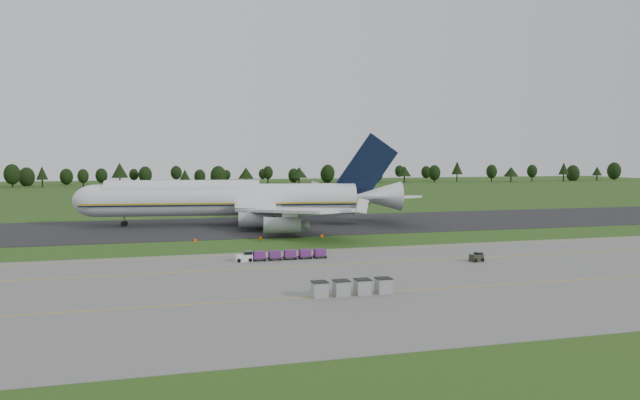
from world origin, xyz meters
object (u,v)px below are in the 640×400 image
object	(u,v)px
utility_cart	(476,258)
uld_row	(352,287)
edge_markers	(261,238)
aircraft	(234,199)
baggage_train	(280,255)

from	to	relation	value
utility_cart	uld_row	distance (m)	28.22
utility_cart	uld_row	xyz separation A→B (m)	(-23.67, -15.35, 0.34)
utility_cart	edge_markers	size ratio (longest dim) A/B	0.09
aircraft	utility_cart	size ratio (longest dim) A/B	35.27
aircraft	utility_cart	distance (m)	62.28
baggage_train	edge_markers	size ratio (longest dim) A/B	0.56
baggage_train	uld_row	bearing A→B (deg)	-83.85
aircraft	edge_markers	world-z (taller)	aircraft
aircraft	edge_markers	xyz separation A→B (m)	(1.08, -25.22, -5.44)
baggage_train	edge_markers	world-z (taller)	baggage_train
uld_row	edge_markers	world-z (taller)	uld_row
baggage_train	edge_markers	bearing A→B (deg)	86.99
baggage_train	edge_markers	distance (m)	22.23
baggage_train	aircraft	bearing A→B (deg)	89.89
aircraft	edge_markers	bearing A→B (deg)	-87.56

